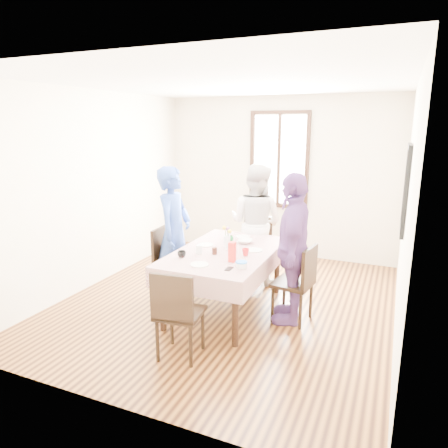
{
  "coord_description": "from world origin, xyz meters",
  "views": [
    {
      "loc": [
        1.9,
        -4.56,
        2.23
      ],
      "look_at": [
        0.06,
        -0.28,
        1.1
      ],
      "focal_mm": 32.91,
      "sensor_mm": 36.0,
      "label": 1
    }
  ],
  "objects": [
    {
      "name": "jam_jar",
      "position": [
        0.0,
        -0.42,
        0.8
      ],
      "size": [
        0.06,
        0.06,
        0.08
      ],
      "primitive_type": "cylinder",
      "color": "black",
      "rests_on": "tablecloth"
    },
    {
      "name": "mug_flag",
      "position": [
        0.35,
        -0.32,
        0.8
      ],
      "size": [
        0.12,
        0.12,
        0.08
      ],
      "primitive_type": "imported",
      "rotation": [
        0.0,
        0.0,
        0.75
      ],
      "color": "red",
      "rests_on": "tablecloth"
    },
    {
      "name": "tablecloth",
      "position": [
        0.06,
        -0.23,
        0.76
      ],
      "size": [
        1.1,
        1.76,
        0.01
      ],
      "primitive_type": "cube",
      "color": "#4F080F",
      "rests_on": "dining_table"
    },
    {
      "name": "right_wall",
      "position": [
        2.0,
        0.0,
        1.35
      ],
      "size": [
        0.0,
        4.5,
        4.5
      ],
      "primitive_type": "plane",
      "rotation": [
        1.57,
        0.0,
        -1.57
      ],
      "color": "beige",
      "rests_on": "ground"
    },
    {
      "name": "ground",
      "position": [
        0.0,
        0.0,
        0.0
      ],
      "size": [
        4.5,
        4.5,
        0.0
      ],
      "primitive_type": "plane",
      "color": "black",
      "rests_on": "ground"
    },
    {
      "name": "person_left",
      "position": [
        -0.73,
        -0.08,
        0.86
      ],
      "size": [
        0.47,
        0.66,
        1.72
      ],
      "primitive_type": "imported",
      "rotation": [
        0.0,
        0.0,
        1.66
      ],
      "color": "#274393",
      "rests_on": "ground"
    },
    {
      "name": "window_pane",
      "position": [
        0.0,
        2.24,
        1.65
      ],
      "size": [
        0.9,
        0.02,
        1.5
      ],
      "primitive_type": "cube",
      "color": "white",
      "rests_on": "back_wall"
    },
    {
      "name": "butter_lid",
      "position": [
        0.46,
        -0.73,
        0.83
      ],
      "size": [
        0.12,
        0.12,
        0.01
      ],
      "primitive_type": "cylinder",
      "color": "blue",
      "rests_on": "butter_tub"
    },
    {
      "name": "back_wall",
      "position": [
        0.0,
        2.25,
        1.35
      ],
      "size": [
        4.0,
        0.0,
        4.0
      ],
      "primitive_type": "plane",
      "rotation": [
        1.57,
        0.0,
        0.0
      ],
      "color": "beige",
      "rests_on": "ground"
    },
    {
      "name": "plate_far",
      "position": [
        0.04,
        0.41,
        0.77
      ],
      "size": [
        0.2,
        0.2,
        0.01
      ],
      "primitive_type": "cylinder",
      "color": "white",
      "rests_on": "tablecloth"
    },
    {
      "name": "chair_right",
      "position": [
        0.88,
        -0.18,
        0.46
      ],
      "size": [
        0.47,
        0.47,
        0.91
      ],
      "primitive_type": "cube",
      "rotation": [
        0.0,
        0.0,
        1.44
      ],
      "color": "black",
      "rests_on": "ground"
    },
    {
      "name": "chair_far",
      "position": [
        0.06,
        0.9,
        0.46
      ],
      "size": [
        0.49,
        0.49,
        0.91
      ],
      "primitive_type": "cube",
      "rotation": [
        0.0,
        0.0,
        3.31
      ],
      "color": "black",
      "rests_on": "ground"
    },
    {
      "name": "dining_table",
      "position": [
        0.06,
        -0.23,
        0.38
      ],
      "size": [
        0.98,
        1.64,
        0.75
      ],
      "primitive_type": "cube",
      "color": "black",
      "rests_on": "ground"
    },
    {
      "name": "mug_green",
      "position": [
        -0.03,
        0.12,
        0.8
      ],
      "size": [
        0.11,
        0.11,
        0.08
      ],
      "primitive_type": "imported",
      "rotation": [
        0.0,
        0.0,
        -0.09
      ],
      "color": "#0C7226",
      "rests_on": "tablecloth"
    },
    {
      "name": "art_poster",
      "position": [
        1.98,
        0.3,
        1.55
      ],
      "size": [
        0.04,
        0.76,
        0.96
      ],
      "primitive_type": "cube",
      "color": "red",
      "rests_on": "right_wall"
    },
    {
      "name": "butter_tub",
      "position": [
        0.46,
        -0.73,
        0.79
      ],
      "size": [
        0.12,
        0.12,
        0.06
      ],
      "primitive_type": "cylinder",
      "color": "white",
      "rests_on": "tablecloth"
    },
    {
      "name": "window_frame",
      "position": [
        0.0,
        2.23,
        1.65
      ],
      "size": [
        1.02,
        0.06,
        1.62
      ],
      "primitive_type": "cube",
      "color": "black",
      "rests_on": "back_wall"
    },
    {
      "name": "serving_bowl",
      "position": [
        0.17,
        0.15,
        0.79
      ],
      "size": [
        0.21,
        0.21,
        0.05
      ],
      "primitive_type": "imported",
      "rotation": [
        0.0,
        0.0,
        0.09
      ],
      "color": "white",
      "rests_on": "tablecloth"
    },
    {
      "name": "flower_bunch",
      "position": [
        0.04,
        -0.14,
        0.97
      ],
      "size": [
        0.09,
        0.09,
        0.1
      ],
      "primitive_type": null,
      "color": "yellow",
      "rests_on": "flower_vase"
    },
    {
      "name": "plate_left",
      "position": [
        -0.25,
        -0.13,
        0.77
      ],
      "size": [
        0.2,
        0.2,
        0.01
      ],
      "primitive_type": "cylinder",
      "color": "white",
      "rests_on": "tablecloth"
    },
    {
      "name": "person_far",
      "position": [
        0.06,
        0.88,
        0.85
      ],
      "size": [
        0.92,
        0.76,
        1.7
      ],
      "primitive_type": "imported",
      "rotation": [
        0.0,
        0.0,
        2.99
      ],
      "color": "beige",
      "rests_on": "ground"
    },
    {
      "name": "plate_right",
      "position": [
        0.38,
        -0.1,
        0.77
      ],
      "size": [
        0.2,
        0.2,
        0.01
      ],
      "primitive_type": "cylinder",
      "color": "white",
      "rests_on": "tablecloth"
    },
    {
      "name": "chair_near",
      "position": [
        0.06,
        -1.36,
        0.46
      ],
      "size": [
        0.47,
        0.47,
        0.91
      ],
      "primitive_type": "cube",
      "rotation": [
        0.0,
        0.0,
        0.12
      ],
      "color": "black",
      "rests_on": "ground"
    },
    {
      "name": "juice_carton",
      "position": [
        0.29,
        -0.58,
        0.87
      ],
      "size": [
        0.07,
        0.07,
        0.22
      ],
      "primitive_type": "cube",
      "color": "red",
      "rests_on": "tablecloth"
    },
    {
      "name": "flower_vase",
      "position": [
        0.04,
        -0.14,
        0.84
      ],
      "size": [
        0.08,
        0.08,
        0.16
      ],
      "primitive_type": "cylinder",
      "color": "silver",
      "rests_on": "tablecloth"
    },
    {
      "name": "smartphone",
      "position": [
        0.35,
        -0.82,
        0.77
      ],
      "size": [
        0.06,
        0.12,
        0.01
      ],
      "primitive_type": "cube",
      "color": "black",
      "rests_on": "tablecloth"
    },
    {
      "name": "chair_left",
      "position": [
        -0.75,
        -0.08,
        0.46
      ],
      "size": [
        0.44,
        0.44,
        0.91
      ],
      "primitive_type": "cube",
      "rotation": [
        0.0,
        0.0,
        -1.52
      ],
      "color": "black",
      "rests_on": "ground"
    },
    {
      "name": "drinking_glass",
      "position": [
        -0.17,
        -0.47,
        0.81
      ],
      "size": [
        0.07,
        0.07,
        0.1
      ],
      "primitive_type": "cylinder",
      "color": "silver",
      "rests_on": "tablecloth"
    },
    {
      "name": "plate_near",
      "position": [
        0.01,
        -0.83,
        0.77
      ],
      "size": [
        0.2,
        0.2,
        0.01
      ],
      "primitive_type": "cylinder",
      "color": "white",
      "rests_on": "tablecloth"
    },
    {
      "name": "person_right",
      "position": [
        0.86,
        -0.18,
        0.87
      ],
      "size": [
        0.6,
        1.07,
        1.73
      ],
      "primitive_type": "imported",
      "rotation": [
        0.0,
        0.0,
        -1.39
      ],
      "color": "#60397A",
      "rests_on": "ground"
    },
    {
      "name": "mug_black",
      "position": [
        -0.29,
        -0.67,
        0.8
      ],
      "size": [
        0.1,
        0.1,
        0.08
      ],
      "primitive_type": "imported",
      "rotation": [
        0.0,
        0.0,
        0.06
      ],
      "color": "black",
      "rests_on": "tablecloth"
    }
  ]
}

